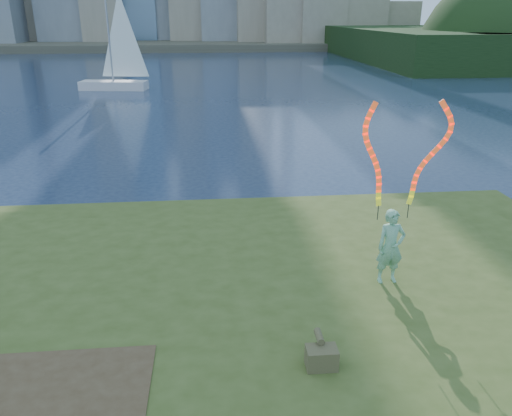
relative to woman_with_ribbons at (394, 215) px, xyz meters
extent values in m
plane|color=#1A2843|center=(-3.88, -0.05, -2.23)|extent=(320.00, 320.00, 0.00)
cube|color=#3C4C1B|center=(-3.88, -2.55, -2.08)|extent=(20.00, 18.00, 0.30)
cube|color=#3C4C1B|center=(-3.88, -2.25, -1.83)|extent=(17.00, 15.00, 0.30)
cube|color=#3C4C1B|center=(-3.88, -2.05, -1.58)|extent=(14.00, 12.00, 0.30)
cube|color=#4A4536|center=(-3.88, 94.95, -1.63)|extent=(320.00, 40.00, 1.20)
imported|color=#177137|center=(0.00, -0.03, -0.66)|extent=(0.58, 0.40, 1.54)
cylinder|color=black|center=(-0.30, 0.05, 0.05)|extent=(0.02, 0.02, 0.30)
cylinder|color=black|center=(0.32, 0.09, 0.05)|extent=(0.02, 0.02, 0.30)
cube|color=#444225|center=(-1.91, -2.51, -1.26)|extent=(0.48, 0.32, 0.34)
cylinder|color=#444225|center=(-1.91, -2.28, -1.03)|extent=(0.12, 0.32, 0.11)
cube|color=silver|center=(-11.22, 34.12, -1.91)|extent=(5.57, 2.47, 0.75)
cylinder|color=gray|center=(-11.22, 34.12, 2.29)|extent=(0.15, 0.15, 8.18)
camera|label=1|loc=(-3.49, -8.63, 3.64)|focal=35.00mm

